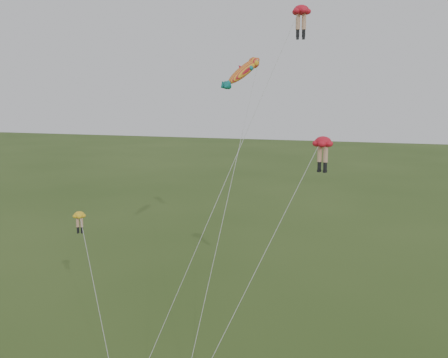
# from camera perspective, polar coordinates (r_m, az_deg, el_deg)

# --- Properties ---
(legs_kite_red_high) EXTENTS (8.50, 12.75, 23.37)m
(legs_kite_red_high) POSITION_cam_1_polar(r_m,az_deg,el_deg) (38.66, 8.54, 17.74)
(legs_kite_red_high) COLOR red
(legs_kite_red_high) RESTS_ON ground
(legs_kite_red_mid) EXTENTS (6.92, 10.28, 14.16)m
(legs_kite_red_mid) POSITION_cam_1_polar(r_m,az_deg,el_deg) (34.08, 11.05, 3.53)
(legs_kite_red_mid) COLOR red
(legs_kite_red_mid) RESTS_ON ground
(legs_kite_yellow) EXTENTS (5.63, 5.66, 9.18)m
(legs_kite_yellow) POSITION_cam_1_polar(r_m,az_deg,el_deg) (34.74, -16.02, -5.08)
(legs_kite_yellow) COLOR yellow
(legs_kite_yellow) RESTS_ON ground
(fish_kite) EXTENTS (2.82, 13.85, 20.00)m
(fish_kite) POSITION_cam_1_polar(r_m,az_deg,el_deg) (38.43, 2.28, 12.11)
(fish_kite) COLOR yellow
(fish_kite) RESTS_ON ground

